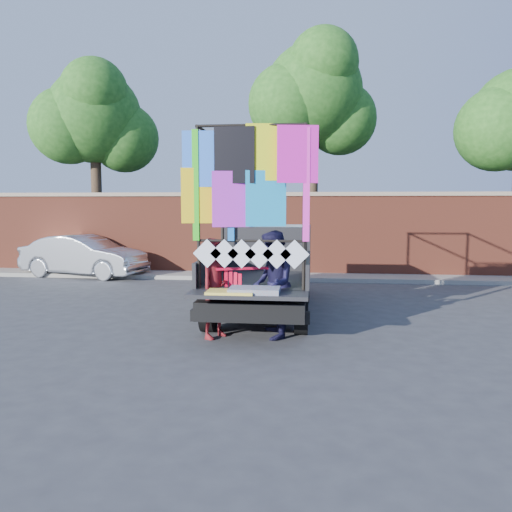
# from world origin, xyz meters

# --- Properties ---
(ground) EXTENTS (90.00, 90.00, 0.00)m
(ground) POSITION_xyz_m (0.00, 0.00, 0.00)
(ground) COLOR #38383A
(ground) RESTS_ON ground
(brick_wall) EXTENTS (30.00, 0.45, 2.61)m
(brick_wall) POSITION_xyz_m (0.00, 7.00, 1.33)
(brick_wall) COLOR brown
(brick_wall) RESTS_ON ground
(curb) EXTENTS (30.00, 1.20, 0.12)m
(curb) POSITION_xyz_m (0.00, 6.30, 0.06)
(curb) COLOR gray
(curb) RESTS_ON ground
(tree_left) EXTENTS (4.20, 3.30, 7.05)m
(tree_left) POSITION_xyz_m (-6.48, 8.12, 5.12)
(tree_left) COLOR #38281C
(tree_left) RESTS_ON ground
(tree_mid) EXTENTS (4.20, 3.30, 7.73)m
(tree_mid) POSITION_xyz_m (1.02, 8.12, 5.70)
(tree_mid) COLOR #38281C
(tree_mid) RESTS_ON ground
(pickup_truck) EXTENTS (2.22, 5.58, 3.51)m
(pickup_truck) POSITION_xyz_m (0.04, 2.09, 0.88)
(pickup_truck) COLOR black
(pickup_truck) RESTS_ON ground
(sedan) EXTENTS (4.10, 2.09, 1.29)m
(sedan) POSITION_xyz_m (-6.02, 6.06, 0.65)
(sedan) COLOR silver
(sedan) RESTS_ON ground
(woman) EXTENTS (0.65, 0.73, 1.68)m
(woman) POSITION_xyz_m (-0.58, -0.48, 0.84)
(woman) COLOR maroon
(woman) RESTS_ON ground
(man) EXTENTS (0.83, 0.98, 1.81)m
(man) POSITION_xyz_m (0.37, -0.40, 0.91)
(man) COLOR #171535
(man) RESTS_ON ground
(streamer_bundle) EXTENTS (0.90, 0.33, 0.64)m
(streamer_bundle) POSITION_xyz_m (-0.21, -0.45, 0.99)
(streamer_bundle) COLOR red
(streamer_bundle) RESTS_ON ground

